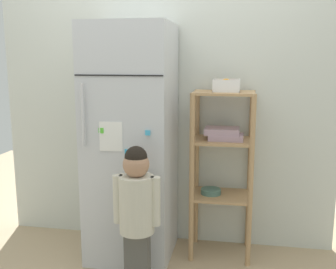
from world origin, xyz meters
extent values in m
plane|color=tan|center=(0.00, 0.00, 0.00)|extent=(6.00, 6.00, 0.00)
cube|color=silver|center=(0.00, 0.33, 1.09)|extent=(2.61, 0.03, 2.19)
cube|color=silver|center=(-0.18, 0.02, 0.84)|extent=(0.59, 0.57, 1.69)
cube|color=black|center=(-0.18, -0.27, 1.34)|extent=(0.58, 0.01, 0.01)
cylinder|color=silver|center=(-0.42, -0.29, 1.08)|extent=(0.02, 0.02, 0.41)
cube|color=white|center=(-0.24, -0.27, 0.95)|extent=(0.15, 0.01, 0.19)
cube|color=#4FC731|center=(-0.30, -0.27, 0.99)|extent=(0.04, 0.02, 0.04)
cube|color=#43B2E2|center=(0.01, -0.27, 0.98)|extent=(0.03, 0.01, 0.03)
cube|color=#2B9CCD|center=(-0.13, -0.27, 0.85)|extent=(0.04, 0.01, 0.04)
cube|color=#55544E|center=(-0.03, -0.43, 0.19)|extent=(0.15, 0.10, 0.38)
cylinder|color=beige|center=(-0.03, -0.43, 0.56)|extent=(0.22, 0.22, 0.36)
sphere|color=beige|center=(-0.03, -0.37, 0.73)|extent=(0.10, 0.10, 0.10)
sphere|color=#A87A5B|center=(-0.03, -0.43, 0.81)|extent=(0.16, 0.16, 0.16)
sphere|color=black|center=(-0.03, -0.43, 0.86)|extent=(0.14, 0.14, 0.14)
cylinder|color=beige|center=(-0.15, -0.43, 0.59)|extent=(0.06, 0.06, 0.31)
cylinder|color=beige|center=(0.09, -0.43, 0.59)|extent=(0.06, 0.06, 0.31)
cylinder|color=tan|center=(0.26, -0.02, 0.61)|extent=(0.04, 0.04, 1.22)
cylinder|color=tan|center=(0.67, -0.02, 0.61)|extent=(0.04, 0.04, 1.22)
cylinder|color=tan|center=(0.26, 0.29, 0.61)|extent=(0.04, 0.04, 1.22)
cylinder|color=tan|center=(0.67, 0.29, 0.61)|extent=(0.04, 0.04, 1.22)
cube|color=tan|center=(0.46, 0.13, 1.21)|extent=(0.42, 0.33, 0.02)
cube|color=tan|center=(0.46, 0.13, 0.86)|extent=(0.42, 0.33, 0.02)
cube|color=tan|center=(0.46, 0.13, 0.45)|extent=(0.42, 0.33, 0.02)
cube|color=#B293A3|center=(0.49, 0.13, 0.89)|extent=(0.25, 0.19, 0.04)
cube|color=#B293A3|center=(0.46, 0.14, 0.93)|extent=(0.24, 0.19, 0.04)
cylinder|color=#4C7266|center=(0.39, 0.13, 0.48)|extent=(0.15, 0.15, 0.04)
cube|color=white|center=(0.48, 0.14, 1.22)|extent=(0.19, 0.18, 0.01)
cube|color=white|center=(0.48, 0.05, 1.26)|extent=(0.19, 0.01, 0.09)
cube|color=white|center=(0.48, 0.22, 1.26)|extent=(0.19, 0.01, 0.09)
cube|color=white|center=(0.39, 0.14, 1.26)|extent=(0.01, 0.18, 0.09)
cube|color=white|center=(0.57, 0.14, 1.26)|extent=(0.01, 0.18, 0.09)
sphere|color=red|center=(0.50, 0.15, 1.26)|extent=(0.07, 0.07, 0.07)
sphere|color=orange|center=(0.47, 0.16, 1.26)|extent=(0.08, 0.08, 0.08)
camera|label=1|loc=(0.58, -2.72, 1.45)|focal=43.11mm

